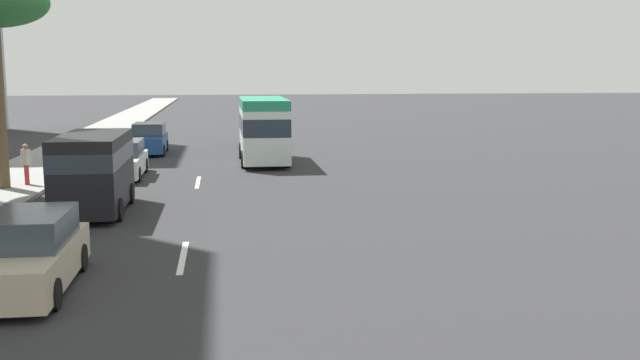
{
  "coord_description": "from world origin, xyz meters",
  "views": [
    {
      "loc": [
        -3.69,
        -1.03,
        4.66
      ],
      "look_at": [
        18.11,
        -4.0,
        1.27
      ],
      "focal_mm": 40.58,
      "sensor_mm": 36.0,
      "label": 1
    }
  ],
  "objects_px": {
    "car_third": "(149,139)",
    "car_fourth": "(259,133)",
    "car_fifth": "(121,160)",
    "van_sixth": "(94,168)",
    "minibus_lead": "(263,128)",
    "pedestrian_by_tree": "(26,162)",
    "car_second": "(28,254)"
  },
  "relations": [
    {
      "from": "car_third",
      "to": "car_fourth",
      "type": "relative_size",
      "value": 1.0
    },
    {
      "from": "car_third",
      "to": "car_fifth",
      "type": "distance_m",
      "value": 8.92
    },
    {
      "from": "van_sixth",
      "to": "car_third",
      "type": "bearing_deg",
      "value": 179.49
    },
    {
      "from": "car_fifth",
      "to": "van_sixth",
      "type": "height_order",
      "value": "van_sixth"
    },
    {
      "from": "car_third",
      "to": "van_sixth",
      "type": "xyz_separation_m",
      "value": [
        -16.86,
        0.15,
        0.67
      ]
    },
    {
      "from": "minibus_lead",
      "to": "car_third",
      "type": "xyz_separation_m",
      "value": [
        4.83,
        6.06,
        -0.96
      ]
    },
    {
      "from": "pedestrian_by_tree",
      "to": "car_fifth",
      "type": "bearing_deg",
      "value": -107.94
    },
    {
      "from": "car_fifth",
      "to": "van_sixth",
      "type": "bearing_deg",
      "value": 1.41
    },
    {
      "from": "car_second",
      "to": "pedestrian_by_tree",
      "type": "xyz_separation_m",
      "value": [
        13.88,
        3.54,
        0.25
      ]
    },
    {
      "from": "minibus_lead",
      "to": "car_fourth",
      "type": "relative_size",
      "value": 1.5
    },
    {
      "from": "car_second",
      "to": "car_fourth",
      "type": "distance_m",
      "value": 28.9
    },
    {
      "from": "car_third",
      "to": "car_second",
      "type": "bearing_deg",
      "value": -0.25
    },
    {
      "from": "car_third",
      "to": "car_fourth",
      "type": "distance_m",
      "value": 6.88
    },
    {
      "from": "minibus_lead",
      "to": "car_third",
      "type": "bearing_deg",
      "value": 51.42
    },
    {
      "from": "minibus_lead",
      "to": "van_sixth",
      "type": "xyz_separation_m",
      "value": [
        -12.02,
        6.21,
        -0.29
      ]
    },
    {
      "from": "car_fourth",
      "to": "van_sixth",
      "type": "distance_m",
      "value": 20.78
    },
    {
      "from": "car_third",
      "to": "car_fifth",
      "type": "relative_size",
      "value": 0.92
    },
    {
      "from": "car_fifth",
      "to": "van_sixth",
      "type": "xyz_separation_m",
      "value": [
        -7.94,
        -0.2,
        0.71
      ]
    },
    {
      "from": "minibus_lead",
      "to": "car_fourth",
      "type": "distance_m",
      "value": 7.8
    },
    {
      "from": "car_third",
      "to": "pedestrian_by_tree",
      "type": "relative_size",
      "value": 2.67
    },
    {
      "from": "car_fifth",
      "to": "car_fourth",
      "type": "bearing_deg",
      "value": 150.91
    },
    {
      "from": "van_sixth",
      "to": "minibus_lead",
      "type": "bearing_deg",
      "value": 152.69
    },
    {
      "from": "car_third",
      "to": "van_sixth",
      "type": "distance_m",
      "value": 16.87
    },
    {
      "from": "minibus_lead",
      "to": "pedestrian_by_tree",
      "type": "bearing_deg",
      "value": 124.13
    },
    {
      "from": "van_sixth",
      "to": "pedestrian_by_tree",
      "type": "bearing_deg",
      "value": -147.23
    },
    {
      "from": "car_fifth",
      "to": "pedestrian_by_tree",
      "type": "xyz_separation_m",
      "value": [
        -2.5,
        3.31,
        0.27
      ]
    },
    {
      "from": "car_fourth",
      "to": "car_fifth",
      "type": "xyz_separation_m",
      "value": [
        -11.82,
        6.58,
        -0.04
      ]
    },
    {
      "from": "car_fifth",
      "to": "pedestrian_by_tree",
      "type": "distance_m",
      "value": 4.16
    },
    {
      "from": "van_sixth",
      "to": "pedestrian_by_tree",
      "type": "xyz_separation_m",
      "value": [
        5.44,
        3.5,
        -0.44
      ]
    },
    {
      "from": "car_second",
      "to": "car_fifth",
      "type": "xyz_separation_m",
      "value": [
        16.38,
        0.23,
        -0.02
      ]
    },
    {
      "from": "minibus_lead",
      "to": "van_sixth",
      "type": "distance_m",
      "value": 13.53
    },
    {
      "from": "minibus_lead",
      "to": "car_second",
      "type": "height_order",
      "value": "minibus_lead"
    }
  ]
}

